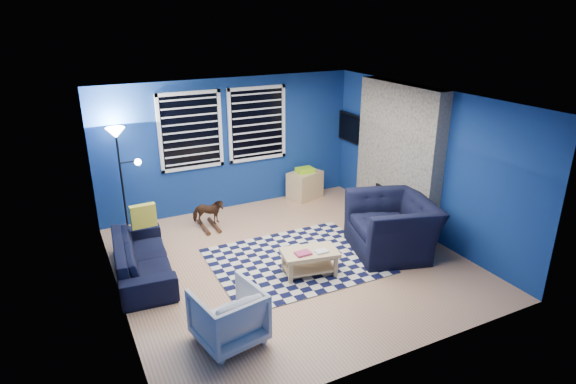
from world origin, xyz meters
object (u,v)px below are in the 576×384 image
Objects in this scene: armchair_big at (392,226)px; coffee_table at (310,257)px; armchair_bent at (228,316)px; sofa at (142,257)px; floor_lamp at (119,147)px; tv at (354,129)px; cabinet at (305,185)px; rocking_horse at (208,212)px.

coffee_table is at bearing -71.64° from armchair_big.
armchair_bent is 0.85× the size of coffee_table.
armchair_big is 1.54× the size of coffee_table.
sofa is 2.06m from floor_lamp.
armchair_big is (-0.85, -2.43, -0.96)m from tv.
tv is 4.89m from sofa.
cabinet is 3.72m from floor_lamp.
rocking_horse is at bearing 174.77° from cabinet.
sofa is at bearing 148.91° from rocking_horse.
cabinet is at bearing 0.06° from floor_lamp.
rocking_horse is 0.63× the size of coffee_table.
tv is at bearing -149.78° from armchair_bent.
rocking_horse is 1.84m from floor_lamp.
cabinet is at bearing -139.79° from armchair_bent.
armchair_big reaches higher than cabinet.
cabinet reaches higher than rocking_horse.
tv is at bearing -67.94° from sofa.
floor_lamp is at bearing 127.55° from coffee_table.
coffee_table is at bearing -133.58° from tv.
tv is 3.39m from rocking_horse.
armchair_bent reaches higher than sofa.
tv is 1.30× the size of cabinet.
armchair_big is 1.75× the size of cabinet.
rocking_horse is 0.30× the size of floor_lamp.
tv is 0.53× the size of sofa.
sofa is at bearing -174.01° from cabinet.
rocking_horse is (-2.34, 2.14, -0.14)m from armchair_big.
tv is 1.82× the size of rocking_horse.
coffee_table is at bearing -111.79° from sofa.
armchair_big is 3.24m from armchair_bent.
armchair_big is at bearing -112.90° from rocking_horse.
coffee_table is at bearing -140.16° from rocking_horse.
rocking_horse is 2.29m from cabinet.
armchair_bent is at bearing -150.42° from coffee_table.
coffee_table is (2.17, -1.10, 0.00)m from sofa.
coffee_table is 3.08m from cabinet.
armchair_bent is (-3.94, -3.38, -1.06)m from tv.
rocking_horse is at bearing -174.94° from tv.
floor_lamp is (-3.52, -0.00, 1.23)m from cabinet.
armchair_big reaches higher than coffee_table.
armchair_big is (3.70, -1.03, 0.16)m from sofa.
armchair_bent is 1.81m from coffee_table.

